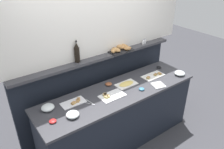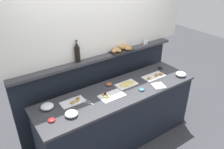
{
  "view_description": "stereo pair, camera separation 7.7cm",
  "coord_description": "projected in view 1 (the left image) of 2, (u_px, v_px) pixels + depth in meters",
  "views": [
    {
      "loc": [
        -1.68,
        -2.13,
        2.67
      ],
      "look_at": [
        -0.05,
        0.1,
        1.18
      ],
      "focal_mm": 35.85,
      "sensor_mm": 36.0,
      "label": 1
    },
    {
      "loc": [
        -1.61,
        -2.17,
        2.67
      ],
      "look_at": [
        -0.05,
        0.1,
        1.18
      ],
      "focal_mm": 35.85,
      "sensor_mm": 36.0,
      "label": 2
    }
  ],
  "objects": [
    {
      "name": "glass_bowl_medium",
      "position": [
        48.0,
        108.0,
        2.81
      ],
      "size": [
        0.17,
        0.17,
        0.07
      ],
      "color": "silver",
      "rests_on": "buffet_counter"
    },
    {
      "name": "condiment_bowl_red",
      "position": [
        159.0,
        67.0,
        3.83
      ],
      "size": [
        0.08,
        0.08,
        0.03
      ],
      "primitive_type": "ellipsoid",
      "color": "black",
      "rests_on": "buffet_counter"
    },
    {
      "name": "upper_wall_panel",
      "position": [
        96.0,
        12.0,
        3.11
      ],
      "size": [
        3.33,
        0.08,
        1.28
      ],
      "primitive_type": "cube",
      "color": "white",
      "rests_on": "back_ledge_unit"
    },
    {
      "name": "glass_bowl_small",
      "position": [
        73.0,
        115.0,
        2.69
      ],
      "size": [
        0.16,
        0.16,
        0.06
      ],
      "color": "silver",
      "rests_on": "buffet_counter"
    },
    {
      "name": "condiment_bowl_teal",
      "position": [
        53.0,
        121.0,
        2.6
      ],
      "size": [
        0.09,
        0.09,
        0.03
      ],
      "primitive_type": "ellipsoid",
      "color": "red",
      "rests_on": "buffet_counter"
    },
    {
      "name": "salt_shaker",
      "position": [
        143.0,
        42.0,
        3.77
      ],
      "size": [
        0.03,
        0.03,
        0.09
      ],
      "color": "white",
      "rests_on": "back_ledge_unit"
    },
    {
      "name": "condiment_bowl_dark",
      "position": [
        109.0,
        84.0,
        3.34
      ],
      "size": [
        0.1,
        0.1,
        0.04
      ],
      "primitive_type": "ellipsoid",
      "color": "brown",
      "rests_on": "buffet_counter"
    },
    {
      "name": "wine_bottle_dark",
      "position": [
        77.0,
        53.0,
        3.1
      ],
      "size": [
        0.08,
        0.08,
        0.32
      ],
      "color": "black",
      "rests_on": "back_ledge_unit"
    },
    {
      "name": "sandwich_platter_side",
      "position": [
        74.0,
        102.0,
        2.94
      ],
      "size": [
        0.32,
        0.17,
        0.04
      ],
      "color": "silver",
      "rests_on": "buffet_counter"
    },
    {
      "name": "back_ledge_unit",
      "position": [
        99.0,
        89.0,
        3.7
      ],
      "size": [
        2.73,
        0.22,
        1.32
      ],
      "color": "black",
      "rests_on": "ground_plane"
    },
    {
      "name": "pepper_shaker",
      "position": [
        145.0,
        41.0,
        3.79
      ],
      "size": [
        0.03,
        0.03,
        0.09
      ],
      "color": "white",
      "rests_on": "back_ledge_unit"
    },
    {
      "name": "sandwich_platter_front",
      "position": [
        153.0,
        76.0,
        3.58
      ],
      "size": [
        0.38,
        0.19,
        0.04
      ],
      "color": "white",
      "rests_on": "buffet_counter"
    },
    {
      "name": "buffet_counter",
      "position": [
        118.0,
        116.0,
        3.43
      ],
      "size": [
        2.46,
        0.71,
        0.94
      ],
      "color": "black",
      "rests_on": "ground_plane"
    },
    {
      "name": "napkin_stack",
      "position": [
        158.0,
        85.0,
        3.32
      ],
      "size": [
        0.21,
        0.21,
        0.02
      ],
      "primitive_type": "cube",
      "rotation": [
        0.0,
        0.0,
        -0.28
      ],
      "color": "white",
      "rests_on": "buffet_counter"
    },
    {
      "name": "sandwich_platter_rear",
      "position": [
        111.0,
        96.0,
        3.08
      ],
      "size": [
        0.35,
        0.21,
        0.04
      ],
      "color": "white",
      "rests_on": "buffet_counter"
    },
    {
      "name": "bread_basket",
      "position": [
        121.0,
        49.0,
        3.52
      ],
      "size": [
        0.42,
        0.26,
        0.08
      ],
      "color": "black",
      "rests_on": "back_ledge_unit"
    },
    {
      "name": "serving_tongs",
      "position": [
        90.0,
        103.0,
        2.94
      ],
      "size": [
        0.11,
        0.19,
        0.01
      ],
      "color": "#B7BABF",
      "rests_on": "buffet_counter"
    },
    {
      "name": "condiment_bowl_cream",
      "position": [
        142.0,
        89.0,
        3.22
      ],
      "size": [
        0.08,
        0.08,
        0.03
      ],
      "primitive_type": "ellipsoid",
      "color": "teal",
      "rests_on": "buffet_counter"
    },
    {
      "name": "glass_bowl_large",
      "position": [
        180.0,
        73.0,
        3.61
      ],
      "size": [
        0.17,
        0.17,
        0.07
      ],
      "color": "silver",
      "rests_on": "buffet_counter"
    },
    {
      "name": "ground_plane",
      "position": [
        98.0,
        120.0,
        4.08
      ],
      "size": [
        12.0,
        12.0,
        0.0
      ],
      "primitive_type": "plane",
      "color": "#38383D"
    },
    {
      "name": "cold_cuts_platter",
      "position": [
        126.0,
        84.0,
        3.35
      ],
      "size": [
        0.33,
        0.18,
        0.02
      ],
      "color": "white",
      "rests_on": "buffet_counter"
    }
  ]
}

